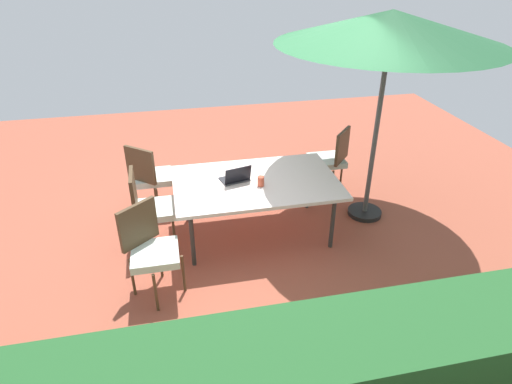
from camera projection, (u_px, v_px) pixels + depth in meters
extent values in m
cube|color=#9E4C38|center=(256.00, 234.00, 5.46)|extent=(10.00, 10.00, 0.02)
cube|color=silver|center=(256.00, 183.00, 5.10)|extent=(1.92, 1.22, 0.04)
cylinder|color=#333333|center=(308.00, 185.00, 5.82)|extent=(0.05, 0.05, 0.70)
cylinder|color=#333333|center=(186.00, 198.00, 5.53)|extent=(0.05, 0.05, 0.70)
cylinder|color=#333333|center=(333.00, 222.00, 5.04)|extent=(0.05, 0.05, 0.70)
cylinder|color=#333333|center=(192.00, 239.00, 4.75)|extent=(0.05, 0.05, 0.70)
cylinder|color=#4C4C4C|center=(377.00, 126.00, 5.22)|extent=(0.06, 0.06, 2.50)
cone|color=#1E512D|center=(391.00, 27.00, 4.67)|extent=(2.53, 2.53, 0.35)
cylinder|color=black|center=(364.00, 212.00, 5.82)|extent=(0.44, 0.44, 0.06)
cube|color=silver|center=(155.00, 210.00, 5.01)|extent=(0.46, 0.46, 0.08)
cube|color=#4C3823|center=(133.00, 192.00, 4.84)|extent=(0.05, 0.44, 0.45)
cylinder|color=#4C3823|center=(174.00, 235.00, 5.02)|extent=(0.03, 0.03, 0.45)
cylinder|color=#4C3823|center=(172.00, 219.00, 5.33)|extent=(0.03, 0.03, 0.45)
cylinder|color=#4C3823|center=(142.00, 240.00, 4.95)|extent=(0.03, 0.03, 0.45)
cylinder|color=#4C3823|center=(142.00, 222.00, 5.25)|extent=(0.03, 0.03, 0.45)
cube|color=silver|center=(326.00, 160.00, 6.16)|extent=(0.46, 0.46, 0.08)
cube|color=#4C3823|center=(342.00, 146.00, 5.94)|extent=(0.32, 0.35, 0.45)
cylinder|color=#4C3823|center=(318.00, 169.00, 6.50)|extent=(0.03, 0.03, 0.45)
cylinder|color=#4C3823|center=(308.00, 179.00, 6.23)|extent=(0.03, 0.03, 0.45)
cylinder|color=#4C3823|center=(341.00, 175.00, 6.35)|extent=(0.03, 0.03, 0.45)
cylinder|color=#4C3823|center=(332.00, 185.00, 6.07)|extent=(0.03, 0.03, 0.45)
cube|color=silver|center=(154.00, 177.00, 5.71)|extent=(0.46, 0.46, 0.08)
cube|color=#4C3823|center=(140.00, 165.00, 5.42)|extent=(0.36, 0.31, 0.45)
cylinder|color=#4C3823|center=(175.00, 192.00, 5.91)|extent=(0.03, 0.03, 0.45)
cylinder|color=#4C3823|center=(154.00, 186.00, 6.05)|extent=(0.03, 0.03, 0.45)
cylinder|color=#4C3823|center=(158.00, 204.00, 5.63)|extent=(0.03, 0.03, 0.45)
cylinder|color=#4C3823|center=(137.00, 197.00, 5.78)|extent=(0.03, 0.03, 0.45)
cube|color=silver|center=(155.00, 254.00, 4.28)|extent=(0.46, 0.46, 0.08)
cube|color=#4C3823|center=(138.00, 225.00, 4.26)|extent=(0.36, 0.31, 0.45)
cylinder|color=#4C3823|center=(156.00, 293.00, 4.19)|extent=(0.03, 0.03, 0.45)
cylinder|color=#4C3823|center=(183.00, 274.00, 4.43)|extent=(0.03, 0.03, 0.45)
cylinder|color=#4C3823|center=(132.00, 277.00, 4.39)|extent=(0.03, 0.03, 0.45)
cylinder|color=#4C3823|center=(160.00, 260.00, 4.63)|extent=(0.03, 0.03, 0.45)
cube|color=#2D2D33|center=(234.00, 179.00, 5.12)|extent=(0.36, 0.29, 0.02)
cube|color=black|center=(238.00, 175.00, 4.98)|extent=(0.32, 0.13, 0.20)
cylinder|color=#CC4C33|center=(261.00, 181.00, 4.97)|extent=(0.08, 0.08, 0.12)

